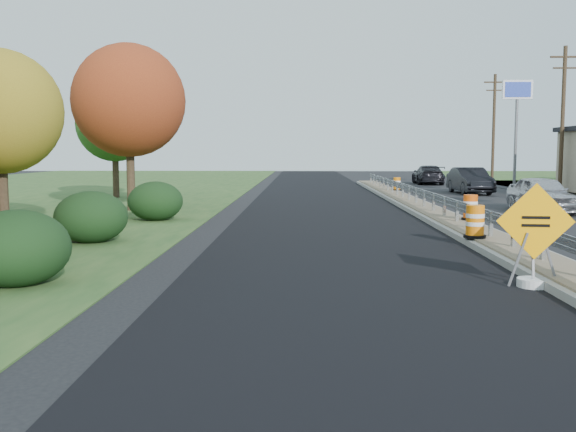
{
  "coord_description": "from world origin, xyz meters",
  "views": [
    {
      "loc": [
        -5.41,
        -18.31,
        2.63
      ],
      "look_at": [
        -5.73,
        -3.05,
        1.1
      ],
      "focal_mm": 40.0,
      "sensor_mm": 36.0,
      "label": 1
    }
  ],
  "objects_px": {
    "caution_sign": "(534,261)",
    "car_dark_far": "(428,175)",
    "barrel_shoulder_mid": "(533,192)",
    "barrel_median_far": "(397,184)",
    "car_silver": "(542,194)",
    "barrel_median_mid": "(470,208)",
    "car_dark_mid": "(470,181)",
    "barrel_median_near": "(475,222)"
  },
  "relations": [
    {
      "from": "barrel_median_near",
      "to": "caution_sign",
      "type": "bearing_deg",
      "value": -93.6
    },
    {
      "from": "barrel_shoulder_mid",
      "to": "car_silver",
      "type": "height_order",
      "value": "car_silver"
    },
    {
      "from": "barrel_median_far",
      "to": "barrel_shoulder_mid",
      "type": "xyz_separation_m",
      "value": [
        6.78,
        -4.65,
        -0.17
      ]
    },
    {
      "from": "barrel_median_far",
      "to": "car_dark_far",
      "type": "height_order",
      "value": "car_dark_far"
    },
    {
      "from": "barrel_median_mid",
      "to": "barrel_shoulder_mid",
      "type": "relative_size",
      "value": 0.96
    },
    {
      "from": "caution_sign",
      "to": "barrel_median_mid",
      "type": "bearing_deg",
      "value": 87.26
    },
    {
      "from": "barrel_median_mid",
      "to": "car_silver",
      "type": "height_order",
      "value": "car_silver"
    },
    {
      "from": "car_dark_far",
      "to": "barrel_median_mid",
      "type": "bearing_deg",
      "value": 84.4
    },
    {
      "from": "barrel_shoulder_mid",
      "to": "car_dark_far",
      "type": "bearing_deg",
      "value": 98.12
    },
    {
      "from": "car_silver",
      "to": "car_dark_mid",
      "type": "relative_size",
      "value": 0.93
    },
    {
      "from": "caution_sign",
      "to": "car_dark_mid",
      "type": "height_order",
      "value": "caution_sign"
    },
    {
      "from": "caution_sign",
      "to": "car_silver",
      "type": "relative_size",
      "value": 0.44
    },
    {
      "from": "barrel_median_mid",
      "to": "car_dark_mid",
      "type": "distance_m",
      "value": 18.61
    },
    {
      "from": "car_dark_far",
      "to": "barrel_median_far",
      "type": "bearing_deg",
      "value": 73.3
    },
    {
      "from": "car_dark_mid",
      "to": "caution_sign",
      "type": "bearing_deg",
      "value": -104.31
    },
    {
      "from": "car_dark_far",
      "to": "car_dark_mid",
      "type": "bearing_deg",
      "value": 94.17
    },
    {
      "from": "barrel_median_near",
      "to": "car_dark_far",
      "type": "relative_size",
      "value": 0.17
    },
    {
      "from": "caution_sign",
      "to": "car_dark_far",
      "type": "relative_size",
      "value": 0.39
    },
    {
      "from": "barrel_shoulder_mid",
      "to": "barrel_median_far",
      "type": "bearing_deg",
      "value": 145.56
    },
    {
      "from": "barrel_median_near",
      "to": "barrel_shoulder_mid",
      "type": "bearing_deg",
      "value": 65.89
    },
    {
      "from": "barrel_median_far",
      "to": "car_silver",
      "type": "xyz_separation_m",
      "value": [
        4.53,
        -12.04,
        0.17
      ]
    },
    {
      "from": "barrel_median_near",
      "to": "car_silver",
      "type": "xyz_separation_m",
      "value": [
        5.63,
        10.23,
        0.12
      ]
    },
    {
      "from": "caution_sign",
      "to": "barrel_median_near",
      "type": "relative_size",
      "value": 2.22
    },
    {
      "from": "car_silver",
      "to": "car_dark_far",
      "type": "distance_m",
      "value": 24.42
    },
    {
      "from": "caution_sign",
      "to": "barrel_median_near",
      "type": "xyz_separation_m",
      "value": [
        0.35,
        5.57,
        0.15
      ]
    },
    {
      "from": "car_dark_mid",
      "to": "barrel_median_mid",
      "type": "bearing_deg",
      "value": -106.64
    },
    {
      "from": "caution_sign",
      "to": "barrel_median_near",
      "type": "height_order",
      "value": "caution_sign"
    },
    {
      "from": "barrel_median_near",
      "to": "car_silver",
      "type": "bearing_deg",
      "value": 61.18
    },
    {
      "from": "barrel_median_far",
      "to": "car_dark_mid",
      "type": "distance_m",
      "value": 4.69
    },
    {
      "from": "barrel_median_near",
      "to": "car_dark_mid",
      "type": "bearing_deg",
      "value": 75.77
    },
    {
      "from": "barrel_shoulder_mid",
      "to": "car_silver",
      "type": "distance_m",
      "value": 7.73
    },
    {
      "from": "barrel_median_far",
      "to": "car_dark_mid",
      "type": "bearing_deg",
      "value": 5.69
    },
    {
      "from": "barrel_median_mid",
      "to": "barrel_median_far",
      "type": "xyz_separation_m",
      "value": [
        -0.0,
        17.55,
        -0.04
      ]
    },
    {
      "from": "barrel_median_mid",
      "to": "car_dark_mid",
      "type": "relative_size",
      "value": 0.18
    },
    {
      "from": "barrel_median_far",
      "to": "car_silver",
      "type": "distance_m",
      "value": 12.86
    },
    {
      "from": "car_dark_far",
      "to": "caution_sign",
      "type": "bearing_deg",
      "value": 84.47
    },
    {
      "from": "barrel_median_mid",
      "to": "car_silver",
      "type": "xyz_separation_m",
      "value": [
        4.53,
        5.51,
        0.13
      ]
    },
    {
      "from": "caution_sign",
      "to": "car_dark_far",
      "type": "distance_m",
      "value": 40.63
    },
    {
      "from": "caution_sign",
      "to": "car_dark_far",
      "type": "height_order",
      "value": "caution_sign"
    },
    {
      "from": "caution_sign",
      "to": "barrel_median_far",
      "type": "bearing_deg",
      "value": 92.3
    },
    {
      "from": "car_silver",
      "to": "barrel_median_mid",
      "type": "bearing_deg",
      "value": -130.63
    },
    {
      "from": "car_silver",
      "to": "car_dark_mid",
      "type": "xyz_separation_m",
      "value": [
        0.14,
        12.5,
        0.03
      ]
    }
  ]
}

